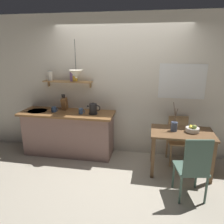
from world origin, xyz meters
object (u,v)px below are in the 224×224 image
twig_vase (174,126)px  knife_block (64,104)px  dining_chair_near (193,166)px  fruit_bowl (193,129)px  dining_table (182,139)px  coffee_mug_by_sink (54,109)px  coffee_mug_spare (81,111)px  pendant_lamp (76,74)px  dining_chair_far (178,137)px  electric_kettle (93,109)px

twig_vase → knife_block: 2.14m
dining_chair_near → fruit_bowl: bearing=83.7°
fruit_bowl → knife_block: size_ratio=0.66×
dining_table → coffee_mug_by_sink: coffee_mug_by_sink is taller
coffee_mug_by_sink → fruit_bowl: bearing=-6.1°
dining_table → coffee_mug_spare: size_ratio=8.32×
knife_block → dining_table: bearing=-11.0°
dining_chair_near → pendant_lamp: size_ratio=1.44×
dining_chair_far → coffee_mug_spare: (-1.83, -0.18, 0.46)m
coffee_mug_by_sink → pendant_lamp: 0.85m
dining_chair_near → knife_block: knife_block is taller
dining_table → twig_vase: twig_vase is taller
knife_block → pendant_lamp: bearing=-26.5°
fruit_bowl → twig_vase: twig_vase is taller
dining_table → dining_chair_far: dining_chair_far is taller
coffee_mug_by_sink → coffee_mug_spare: size_ratio=1.10×
dining_chair_near → twig_vase: size_ratio=1.98×
dining_table → coffee_mug_by_sink: (-2.39, 0.28, 0.31)m
electric_kettle → pendant_lamp: bearing=-177.9°
dining_table → pendant_lamp: bearing=172.0°
fruit_bowl → knife_block: knife_block is taller
coffee_mug_spare → pendant_lamp: size_ratio=0.18×
knife_block → pendant_lamp: size_ratio=0.49×
electric_kettle → pendant_lamp: 0.71m
dining_chair_far → knife_block: knife_block is taller
fruit_bowl → coffee_mug_spare: coffee_mug_spare is taller
fruit_bowl → pendant_lamp: (-2.06, 0.26, 0.82)m
coffee_mug_by_sink → coffee_mug_spare: coffee_mug_spare is taller
knife_block → coffee_mug_by_sink: 0.24m
dining_chair_far → knife_block: size_ratio=2.60×
dining_table → dining_chair_far: 0.43m
dining_table → coffee_mug_spare: 1.87m
dining_chair_near → pendant_lamp: bearing=153.5°
twig_vase → dining_table: bearing=-3.8°
coffee_mug_by_sink → coffee_mug_spare: (0.56, -0.04, 0.01)m
electric_kettle → pendant_lamp: pendant_lamp is taller
twig_vase → knife_block: bearing=168.6°
dining_chair_far → fruit_bowl: size_ratio=3.93×
twig_vase → dining_chair_near: bearing=-73.5°
dining_table → fruit_bowl: size_ratio=4.69×
electric_kettle → coffee_mug_by_sink: size_ratio=1.84×
twig_vase → pendant_lamp: size_ratio=0.73×
electric_kettle → coffee_mug_by_sink: electric_kettle is taller
coffee_mug_by_sink → pendant_lamp: (0.49, -0.01, 0.70)m
dining_chair_far → electric_kettle: bearing=-175.3°
dining_chair_near → fruit_bowl: dining_chair_near is taller
dining_chair_far → electric_kettle: size_ratio=3.43×
dining_chair_near → electric_kettle: size_ratio=3.91×
knife_block → coffee_mug_by_sink: (-0.16, -0.16, -0.08)m
dining_table → dining_chair_near: size_ratio=1.05×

